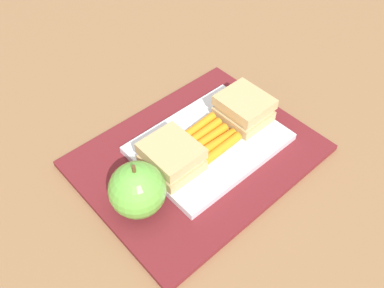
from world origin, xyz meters
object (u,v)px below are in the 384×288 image
Objects in this scene: food_tray at (209,143)px; sandwich_half_right at (172,157)px; apple at (137,190)px; sandwich_half_left at (244,108)px; carrot_sticks_bundle at (209,138)px.

food_tray is 0.08m from sandwich_half_right.
apple is (0.08, 0.02, 0.01)m from sandwich_half_right.
sandwich_half_left is at bearing -175.61° from apple.
sandwich_half_right is 1.01× the size of carrot_sticks_bundle.
sandwich_half_right is 0.88× the size of apple.
sandwich_half_right is at bearing -166.80° from apple.
carrot_sticks_bundle is at bearing 179.88° from sandwich_half_right.
food_tray is 0.16m from apple.
apple is at bearing 6.55° from carrot_sticks_bundle.
sandwich_half_right reaches higher than carrot_sticks_bundle.
sandwich_half_left reaches higher than carrot_sticks_bundle.
food_tray is at bearing -153.10° from carrot_sticks_bundle.
carrot_sticks_bundle is 0.87× the size of apple.
carrot_sticks_bundle is 0.16m from apple.
sandwich_half_right is 0.08m from carrot_sticks_bundle.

